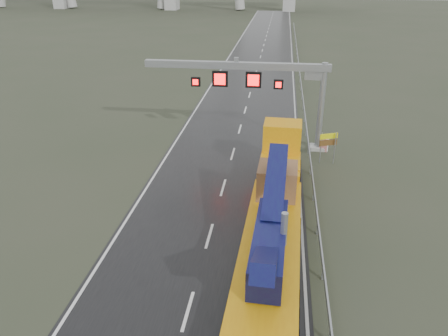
# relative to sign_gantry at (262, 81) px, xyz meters

# --- Properties ---
(ground) EXTENTS (400.00, 400.00, 0.00)m
(ground) POSITION_rel_sign_gantry_xyz_m (-2.10, -17.99, -5.61)
(ground) COLOR #2F3626
(ground) RESTS_ON ground
(road) EXTENTS (11.00, 200.00, 0.02)m
(road) POSITION_rel_sign_gantry_xyz_m (-2.10, 22.01, -5.60)
(road) COLOR black
(road) RESTS_ON ground
(guardrail) EXTENTS (0.20, 140.00, 1.40)m
(guardrail) POSITION_rel_sign_gantry_xyz_m (4.00, 12.01, -4.91)
(guardrail) COLOR gray
(guardrail) RESTS_ON ground
(sign_gantry) EXTENTS (14.90, 1.20, 7.42)m
(sign_gantry) POSITION_rel_sign_gantry_xyz_m (0.00, 0.00, 0.00)
(sign_gantry) COLOR #A7A6A2
(sign_gantry) RESTS_ON ground
(heavy_haul_truck) EXTENTS (3.67, 20.27, 4.74)m
(heavy_haul_truck) POSITION_rel_sign_gantry_xyz_m (1.52, -12.19, -3.78)
(heavy_haul_truck) COLOR orange
(heavy_haul_truck) RESTS_ON ground
(exit_sign_pair) EXTENTS (1.37, 0.62, 2.50)m
(exit_sign_pair) POSITION_rel_sign_gantry_xyz_m (5.32, -2.83, -3.86)
(exit_sign_pair) COLOR gray
(exit_sign_pair) RESTS_ON ground
(striped_barrier) EXTENTS (0.74, 0.56, 1.12)m
(striped_barrier) POSITION_rel_sign_gantry_xyz_m (5.29, -0.36, -5.05)
(striped_barrier) COLOR red
(striped_barrier) RESTS_ON ground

